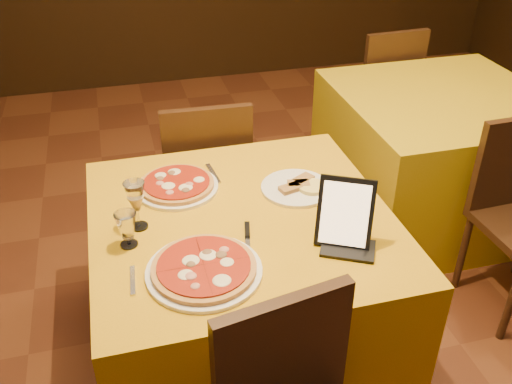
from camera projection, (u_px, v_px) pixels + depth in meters
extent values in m
cube|color=#5E2D19|center=(302.00, 380.00, 2.40)|extent=(6.00, 7.00, 0.01)
cube|color=#D0960D|center=(243.00, 292.00, 2.30)|extent=(1.10, 1.10, 0.75)
cube|color=#BA970B|center=(435.00, 157.00, 3.25)|extent=(1.10, 1.10, 0.75)
cylinder|color=white|center=(204.00, 271.00, 1.83)|extent=(0.38, 0.38, 0.01)
cylinder|color=#AD4C23|center=(204.00, 267.00, 1.82)|extent=(0.34, 0.34, 0.02)
cylinder|color=white|center=(177.00, 187.00, 2.26)|extent=(0.33, 0.33, 0.01)
cylinder|color=#AD4C23|center=(177.00, 184.00, 2.25)|extent=(0.29, 0.29, 0.02)
cylinder|color=white|center=(296.00, 188.00, 2.25)|extent=(0.28, 0.28, 0.01)
cylinder|color=olive|center=(296.00, 184.00, 2.24)|extent=(0.17, 0.17, 0.02)
cube|color=black|center=(345.00, 213.00, 1.91)|extent=(0.21, 0.18, 0.23)
cube|color=silver|center=(248.00, 246.00, 1.95)|extent=(0.06, 0.20, 0.01)
cube|color=#BABBC1|center=(133.00, 280.00, 1.80)|extent=(0.02, 0.14, 0.01)
cube|color=silver|center=(213.00, 173.00, 2.36)|extent=(0.04, 0.17, 0.01)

